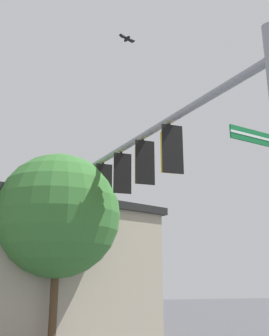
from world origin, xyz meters
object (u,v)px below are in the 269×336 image
object	(u,v)px
traffic_light_mid_inner	(143,164)
bird_flying	(127,39)
traffic_light_nearest_pole	(169,151)
traffic_light_arm_end	(102,183)
traffic_light_mid_outer	(121,175)
street_name_sign	(268,140)

from	to	relation	value
traffic_light_mid_inner	bird_flying	world-z (taller)	bird_flying
traffic_light_nearest_pole	bird_flying	distance (m)	3.63
traffic_light_arm_end	traffic_light_mid_outer	bearing A→B (deg)	-78.23
traffic_light_mid_outer	bird_flying	bearing A→B (deg)	-101.70
traffic_light_nearest_pole	street_name_sign	distance (m)	3.38
traffic_light_nearest_pole	street_name_sign	bearing A→B (deg)	-84.12
traffic_light_mid_inner	traffic_light_mid_outer	bearing A→B (deg)	101.77
traffic_light_mid_outer	traffic_light_nearest_pole	bearing A→B (deg)	-78.23
traffic_light_mid_outer	traffic_light_arm_end	world-z (taller)	same
traffic_light_nearest_pole	traffic_light_mid_inner	xyz separation A→B (m)	(-0.26, 1.24, 0.00)
traffic_light_mid_outer	traffic_light_arm_end	size ratio (longest dim) A/B	1.00
bird_flying	traffic_light_nearest_pole	bearing A→B (deg)	-39.85
traffic_light_arm_end	traffic_light_nearest_pole	bearing A→B (deg)	-78.23
street_name_sign	bird_flying	bearing A→B (deg)	106.90
traffic_light_nearest_pole	street_name_sign	world-z (taller)	traffic_light_nearest_pole
bird_flying	street_name_sign	bearing A→B (deg)	-73.10
traffic_light_mid_inner	traffic_light_mid_outer	distance (m)	1.26
traffic_light_mid_outer	bird_flying	distance (m)	3.88
traffic_light_arm_end	street_name_sign	world-z (taller)	traffic_light_arm_end
street_name_sign	bird_flying	xyz separation A→B (m)	(-1.21, 3.99, 4.28)
traffic_light_mid_inner	traffic_light_arm_end	size ratio (longest dim) A/B	1.00
traffic_light_nearest_pole	traffic_light_mid_outer	xyz separation A→B (m)	(-0.52, 2.47, 0.00)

